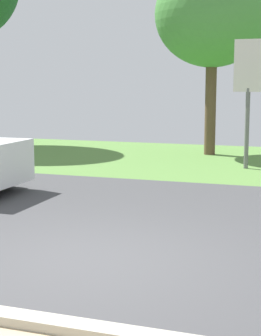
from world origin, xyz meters
The scene contains 2 objects.
ground_plane centered at (0.00, 2.95, -0.05)m, with size 40.00×22.00×0.20m.
tree_center_back centered at (-0.50, 11.25, 4.49)m, with size 3.70×3.70×6.20m.
Camera 1 is at (2.66, -6.34, 2.32)m, focal length 57.48 mm.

